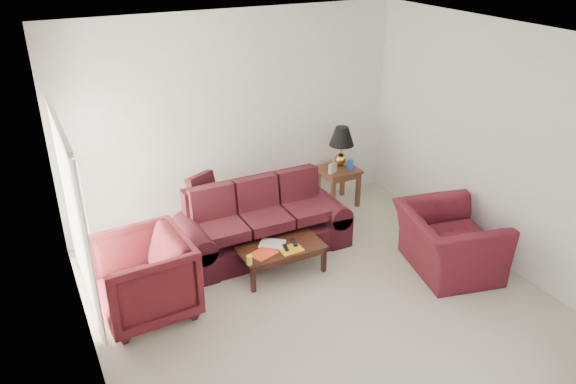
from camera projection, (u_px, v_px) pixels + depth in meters
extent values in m
plane|color=#BCB4A0|center=(321.00, 301.00, 6.57)|extent=(5.00, 5.00, 0.00)
cube|color=silver|center=(73.00, 217.00, 6.17)|extent=(0.10, 2.00, 2.16)
cube|color=black|center=(202.00, 189.00, 7.65)|extent=(0.47, 0.37, 0.44)
cube|color=white|center=(333.00, 168.00, 8.42)|extent=(0.16, 0.11, 0.15)
cylinder|color=#1B57B4|center=(350.00, 164.00, 8.54)|extent=(0.13, 0.13, 0.16)
cube|color=#B9B9BE|center=(326.00, 160.00, 8.68)|extent=(0.16, 0.19, 0.05)
imported|color=#481017|center=(143.00, 278.00, 6.18)|extent=(1.09, 1.06, 0.93)
imported|color=#45101A|center=(448.00, 241.00, 7.02)|extent=(1.32, 1.43, 0.80)
cube|color=#B12F11|center=(264.00, 254.00, 6.79)|extent=(0.37, 0.32, 0.02)
cube|color=silver|center=(272.00, 244.00, 7.00)|extent=(0.39, 0.37, 0.02)
cube|color=gold|center=(291.00, 249.00, 6.89)|extent=(0.28, 0.22, 0.02)
cube|color=black|center=(286.00, 248.00, 6.89)|extent=(0.07, 0.16, 0.02)
cube|color=black|center=(294.00, 242.00, 7.00)|extent=(0.09, 0.18, 0.02)
cylinder|color=#BCCB2D|center=(249.00, 260.00, 6.57)|extent=(0.09, 0.09, 0.12)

